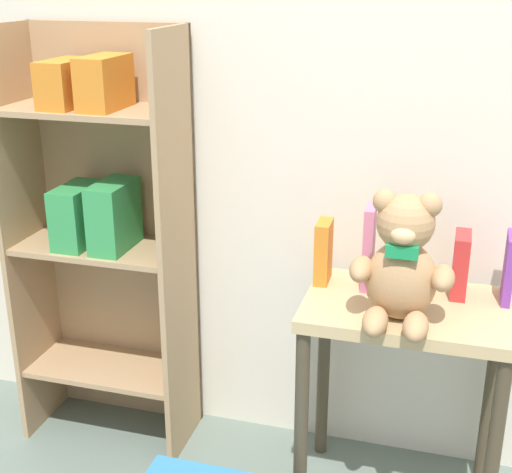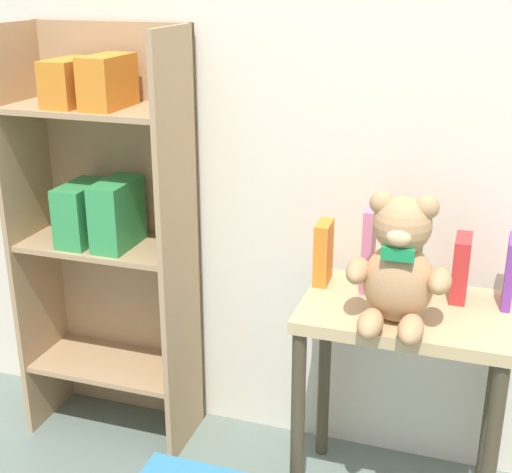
# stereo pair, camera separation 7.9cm
# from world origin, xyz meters

# --- Properties ---
(wall_back) EXTENTS (4.80, 0.06, 2.50)m
(wall_back) POSITION_xyz_m (0.00, 1.42, 1.25)
(wall_back) COLOR silver
(wall_back) RESTS_ON ground_plane
(bookshelf_side) EXTENTS (0.56, 0.29, 1.39)m
(bookshelf_side) POSITION_xyz_m (-0.73, 1.26, 0.78)
(bookshelf_side) COLOR tan
(bookshelf_side) RESTS_ON ground_plane
(display_table) EXTENTS (0.58, 0.39, 0.66)m
(display_table) POSITION_xyz_m (0.26, 1.14, 0.54)
(display_table) COLOR tan
(display_table) RESTS_ON ground_plane
(teddy_bear) EXTENTS (0.27, 0.25, 0.35)m
(teddy_bear) POSITION_xyz_m (0.24, 1.03, 0.82)
(teddy_bear) COLOR tan
(teddy_bear) RESTS_ON display_table
(book_standing_orange) EXTENTS (0.04, 0.10, 0.19)m
(book_standing_orange) POSITION_xyz_m (0.00, 1.23, 0.76)
(book_standing_orange) COLOR orange
(book_standing_orange) RESTS_ON display_table
(book_standing_pink) EXTENTS (0.03, 0.11, 0.25)m
(book_standing_pink) POSITION_xyz_m (0.13, 1.23, 0.79)
(book_standing_pink) COLOR #D17093
(book_standing_pink) RESTS_ON display_table
(book_standing_green) EXTENTS (0.04, 0.11, 0.21)m
(book_standing_green) POSITION_xyz_m (0.26, 1.23, 0.77)
(book_standing_green) COLOR #33934C
(book_standing_green) RESTS_ON display_table
(book_standing_red) EXTENTS (0.04, 0.12, 0.18)m
(book_standing_red) POSITION_xyz_m (0.39, 1.24, 0.76)
(book_standing_red) COLOR red
(book_standing_red) RESTS_ON display_table
(book_standing_purple) EXTENTS (0.03, 0.12, 0.19)m
(book_standing_purple) POSITION_xyz_m (0.52, 1.25, 0.76)
(book_standing_purple) COLOR purple
(book_standing_purple) RESTS_ON display_table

